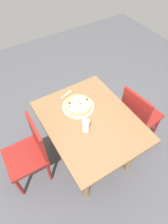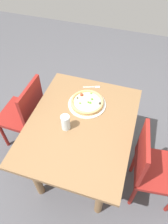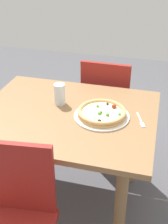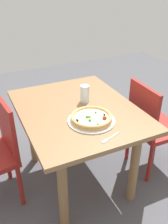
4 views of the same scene
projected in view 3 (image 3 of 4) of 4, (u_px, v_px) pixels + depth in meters
name	position (u px, v px, depth m)	size (l,w,h in m)	color
ground_plane	(70.00, 196.00, 2.22)	(6.00, 6.00, 0.00)	#4C4C51
dining_table	(67.00, 129.00, 1.91)	(1.10, 0.87, 0.73)	olive
chair_near	(107.00, 102.00, 2.48)	(0.41, 0.41, 0.86)	maroon
chair_far	(13.00, 222.00, 1.45)	(0.44, 0.44, 0.86)	maroon
plate	(102.00, 116.00, 1.80)	(0.34, 0.34, 0.01)	silver
pizza	(102.00, 112.00, 1.79)	(0.29, 0.29, 0.05)	tan
fork	(141.00, 121.00, 1.76)	(0.07, 0.16, 0.00)	silver
drinking_glass	(60.00, 94.00, 1.91)	(0.07, 0.07, 0.14)	silver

